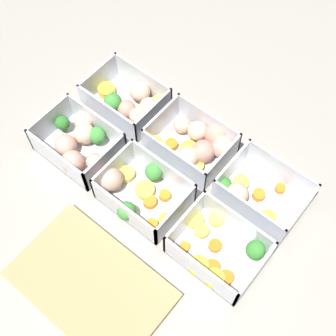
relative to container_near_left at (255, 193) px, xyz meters
The scene contains 8 objects.
ground_plane 0.18m from the container_near_left, 20.89° to the left, with size 4.00×4.00×0.00m, color gray.
container_near_left is the anchor object (origin of this frame).
container_near_center 0.16m from the container_near_left, ahead, with size 0.17×0.14×0.07m.
container_near_right 0.34m from the container_near_left, ahead, with size 0.16×0.13×0.07m.
container_far_left 0.14m from the container_near_left, 96.50° to the left, with size 0.18×0.14×0.07m.
container_far_center 0.23m from the container_near_left, 37.94° to the left, with size 0.19×0.14×0.07m.
container_far_right 0.37m from the container_near_left, 21.21° to the left, with size 0.17×0.15×0.07m.
cutting_board 0.36m from the container_near_left, 68.98° to the left, with size 0.28×0.18×0.02m.
Camera 1 is at (-0.29, 0.36, 0.85)m, focal length 50.00 mm.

